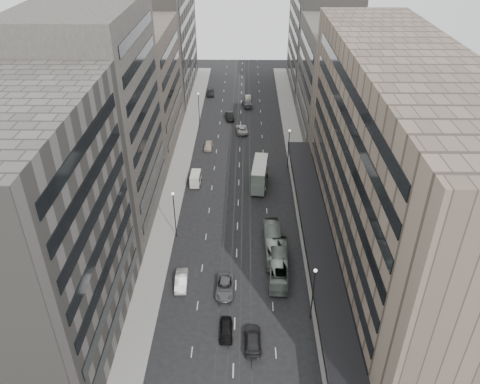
{
  "coord_description": "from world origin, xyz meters",
  "views": [
    {
      "loc": [
        1.22,
        -47.47,
        45.63
      ],
      "look_at": [
        0.4,
        16.13,
        5.9
      ],
      "focal_mm": 35.0,
      "sensor_mm": 36.0,
      "label": 1
    }
  ],
  "objects_px": {
    "panel_van": "(195,179)",
    "bus_near": "(279,264)",
    "double_decker": "(260,174)",
    "sedan_0": "(226,330)",
    "pedestrian": "(340,337)",
    "sedan_2": "(225,287)",
    "sedan_1": "(181,281)",
    "bus_far": "(273,243)"
  },
  "relations": [
    {
      "from": "sedan_0",
      "to": "double_decker",
      "type": "bearing_deg",
      "value": 80.76
    },
    {
      "from": "bus_near",
      "to": "pedestrian",
      "type": "distance_m",
      "value": 14.23
    },
    {
      "from": "bus_near",
      "to": "pedestrian",
      "type": "xyz_separation_m",
      "value": [
        6.65,
        -12.57,
        -0.48
      ]
    },
    {
      "from": "sedan_1",
      "to": "sedan_2",
      "type": "bearing_deg",
      "value": -13.24
    },
    {
      "from": "panel_van",
      "to": "sedan_2",
      "type": "bearing_deg",
      "value": -75.34
    },
    {
      "from": "double_decker",
      "to": "sedan_0",
      "type": "height_order",
      "value": "double_decker"
    },
    {
      "from": "sedan_1",
      "to": "pedestrian",
      "type": "xyz_separation_m",
      "value": [
        20.35,
        -9.85,
        0.24
      ]
    },
    {
      "from": "bus_near",
      "to": "pedestrian",
      "type": "bearing_deg",
      "value": 121.66
    },
    {
      "from": "bus_far",
      "to": "sedan_0",
      "type": "xyz_separation_m",
      "value": [
        -6.53,
        -16.19,
        -0.8
      ]
    },
    {
      "from": "sedan_2",
      "to": "bus_near",
      "type": "bearing_deg",
      "value": 27.63
    },
    {
      "from": "sedan_2",
      "to": "bus_far",
      "type": "bearing_deg",
      "value": 51.89
    },
    {
      "from": "bus_far",
      "to": "sedan_2",
      "type": "bearing_deg",
      "value": 50.02
    },
    {
      "from": "bus_far",
      "to": "bus_near",
      "type": "bearing_deg",
      "value": 96.05
    },
    {
      "from": "panel_van",
      "to": "sedan_0",
      "type": "bearing_deg",
      "value": -77.36
    },
    {
      "from": "bus_near",
      "to": "double_decker",
      "type": "bearing_deg",
      "value": -80.89
    },
    {
      "from": "bus_far",
      "to": "sedan_1",
      "type": "bearing_deg",
      "value": 28.78
    },
    {
      "from": "double_decker",
      "to": "panel_van",
      "type": "bearing_deg",
      "value": -175.53
    },
    {
      "from": "double_decker",
      "to": "sedan_2",
      "type": "height_order",
      "value": "double_decker"
    },
    {
      "from": "bus_near",
      "to": "double_decker",
      "type": "distance_m",
      "value": 24.21
    },
    {
      "from": "double_decker",
      "to": "panel_van",
      "type": "xyz_separation_m",
      "value": [
        -12.0,
        0.29,
        -1.23
      ]
    },
    {
      "from": "sedan_0",
      "to": "bus_near",
      "type": "bearing_deg",
      "value": 56.48
    },
    {
      "from": "double_decker",
      "to": "panel_van",
      "type": "height_order",
      "value": "double_decker"
    },
    {
      "from": "bus_near",
      "to": "bus_far",
      "type": "bearing_deg",
      "value": -78.96
    },
    {
      "from": "bus_far",
      "to": "panel_van",
      "type": "xyz_separation_m",
      "value": [
        -13.63,
        19.55,
        -0.14
      ]
    },
    {
      "from": "sedan_0",
      "to": "sedan_1",
      "type": "height_order",
      "value": "sedan_1"
    },
    {
      "from": "bus_near",
      "to": "sedan_1",
      "type": "distance_m",
      "value": 13.99
    },
    {
      "from": "bus_far",
      "to": "sedan_0",
      "type": "height_order",
      "value": "bus_far"
    },
    {
      "from": "sedan_2",
      "to": "pedestrian",
      "type": "relative_size",
      "value": 3.08
    },
    {
      "from": "panel_van",
      "to": "sedan_0",
      "type": "relative_size",
      "value": 0.97
    },
    {
      "from": "pedestrian",
      "to": "sedan_1",
      "type": "bearing_deg",
      "value": -67.1
    },
    {
      "from": "bus_far",
      "to": "sedan_1",
      "type": "distance_m",
      "value": 15.13
    },
    {
      "from": "double_decker",
      "to": "pedestrian",
      "type": "xyz_separation_m",
      "value": [
        8.89,
        -36.65,
        -1.57
      ]
    },
    {
      "from": "double_decker",
      "to": "pedestrian",
      "type": "height_order",
      "value": "double_decker"
    },
    {
      "from": "panel_van",
      "to": "sedan_1",
      "type": "xyz_separation_m",
      "value": [
        0.55,
        -27.1,
        -0.58
      ]
    },
    {
      "from": "double_decker",
      "to": "sedan_2",
      "type": "distance_m",
      "value": 28.51
    },
    {
      "from": "sedan_0",
      "to": "pedestrian",
      "type": "distance_m",
      "value": 13.85
    },
    {
      "from": "bus_far",
      "to": "sedan_0",
      "type": "relative_size",
      "value": 2.63
    },
    {
      "from": "panel_van",
      "to": "sedan_1",
      "type": "relative_size",
      "value": 0.84
    },
    {
      "from": "panel_van",
      "to": "bus_near",
      "type": "bearing_deg",
      "value": -58.3
    },
    {
      "from": "sedan_0",
      "to": "bus_far",
      "type": "bearing_deg",
      "value": 66.67
    },
    {
      "from": "panel_van",
      "to": "sedan_1",
      "type": "height_order",
      "value": "panel_van"
    },
    {
      "from": "bus_far",
      "to": "panel_van",
      "type": "distance_m",
      "value": 23.83
    }
  ]
}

